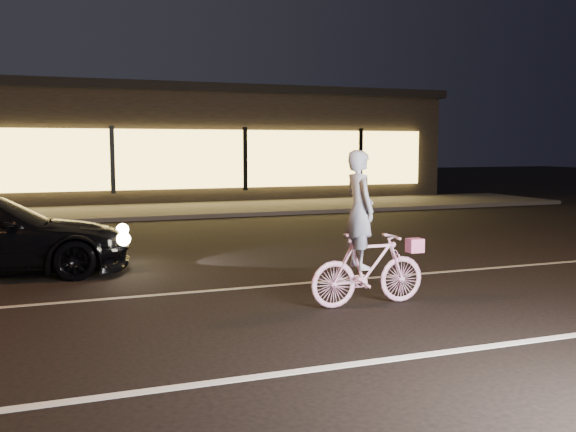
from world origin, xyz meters
name	(u,v)px	position (x,y,z in m)	size (l,w,h in m)	color
ground	(240,329)	(0.00, 0.00, 0.00)	(90.00, 90.00, 0.00)	black
lane_stripe_near	(286,373)	(0.00, -1.50, 0.00)	(60.00, 0.12, 0.01)	silver
lane_stripe_far	(200,291)	(0.00, 2.00, 0.00)	(60.00, 0.10, 0.01)	gray
sidewalk	(120,212)	(0.00, 13.00, 0.06)	(30.00, 4.00, 0.12)	#383533
storefront	(102,143)	(0.00, 18.97, 2.15)	(25.40, 8.42, 4.20)	black
cyclist	(366,251)	(1.82, 0.47, 0.71)	(1.59, 0.55, 2.01)	#EB4FA1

